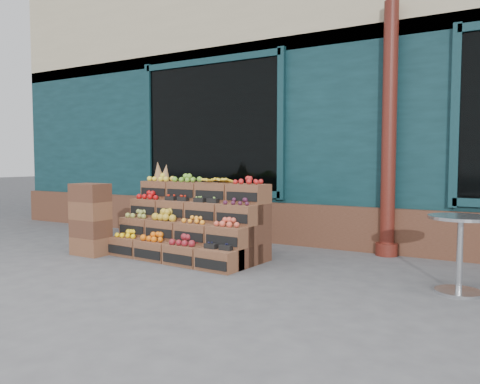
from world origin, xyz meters
The scene contains 6 objects.
ground centered at (0.00, 0.00, 0.00)m, with size 60.00×60.00×0.00m, color #4B4B4E.
shop_facade centered at (0.00, 5.11, 2.40)m, with size 12.00×6.24×4.80m.
crate_display centered at (-0.94, 0.74, 0.37)m, with size 1.99×1.08×1.21m.
spare_crates centered at (-2.13, 0.17, 0.46)m, with size 0.47×0.33×0.92m.
bistro_table centered at (2.17, 0.62, 0.45)m, with size 0.57×0.57×0.72m.
shopkeeper centered at (-2.06, 2.82, 0.88)m, with size 0.64×0.42×1.77m, color #18551D.
Camera 1 is at (2.56, -4.04, 1.22)m, focal length 35.00 mm.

